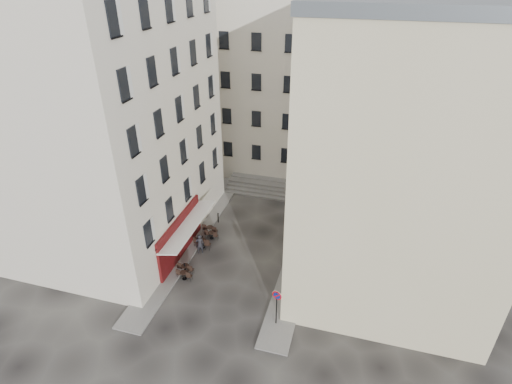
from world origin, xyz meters
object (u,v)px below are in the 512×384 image
(bistro_table_a, at_px, (184,275))
(no_parking_sign, at_px, (277,302))
(pedestrian, at_px, (200,244))
(bistro_table_b, at_px, (186,268))

(bistro_table_a, bearing_deg, no_parking_sign, -17.38)
(no_parking_sign, height_order, pedestrian, no_parking_sign)
(bistro_table_b, xyz_separation_m, pedestrian, (0.11, 2.49, 0.43))
(pedestrian, bearing_deg, bistro_table_b, 65.47)
(bistro_table_a, xyz_separation_m, pedestrian, (-0.08, 3.13, 0.46))
(bistro_table_a, distance_m, pedestrian, 3.17)
(no_parking_sign, distance_m, bistro_table_b, 8.23)
(no_parking_sign, bearing_deg, bistro_table_b, 174.23)
(bistro_table_a, height_order, bistro_table_b, bistro_table_b)
(bistro_table_a, relative_size, bistro_table_b, 0.94)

